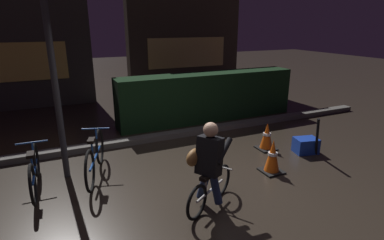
% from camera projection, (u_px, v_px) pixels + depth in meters
% --- Properties ---
extents(ground_plane, '(40.00, 40.00, 0.00)m').
position_uv_depth(ground_plane, '(196.00, 186.00, 4.90)').
color(ground_plane, '#2D261E').
extents(sidewalk_curb, '(12.00, 0.24, 0.12)m').
position_uv_depth(sidewalk_curb, '(154.00, 138.00, 6.79)').
color(sidewalk_curb, '#56544F').
rests_on(sidewalk_curb, ground).
extents(hedge_row, '(4.80, 0.70, 1.24)m').
position_uv_depth(hedge_row, '(208.00, 97.00, 8.12)').
color(hedge_row, black).
rests_on(hedge_row, ground).
extents(storefront_right, '(4.41, 0.54, 5.10)m').
position_uv_depth(storefront_right, '(185.00, 21.00, 11.53)').
color(storefront_right, '#42382D').
rests_on(storefront_right, ground).
extents(street_post, '(0.10, 0.10, 2.84)m').
position_uv_depth(street_post, '(56.00, 94.00, 4.79)').
color(street_post, '#2D2D33').
rests_on(street_post, ground).
extents(parked_bike_left_mid, '(0.46, 1.51, 0.70)m').
position_uv_depth(parked_bike_left_mid, '(34.00, 170.00, 4.72)').
color(parked_bike_left_mid, black).
rests_on(parked_bike_left_mid, ground).
extents(parked_bike_center_left, '(0.56, 1.59, 0.76)m').
position_uv_depth(parked_bike_center_left, '(95.00, 157.00, 5.14)').
color(parked_bike_center_left, black).
rests_on(parked_bike_center_left, ground).
extents(traffic_cone_near, '(0.36, 0.36, 0.59)m').
position_uv_depth(traffic_cone_near, '(273.00, 157.00, 5.28)').
color(traffic_cone_near, black).
rests_on(traffic_cone_near, ground).
extents(traffic_cone_far, '(0.36, 0.36, 0.56)m').
position_uv_depth(traffic_cone_far, '(267.00, 137.00, 6.26)').
color(traffic_cone_far, black).
rests_on(traffic_cone_far, ground).
extents(blue_crate, '(0.50, 0.41, 0.30)m').
position_uv_depth(blue_crate, '(306.00, 145.00, 6.12)').
color(blue_crate, '#193DB7').
rests_on(blue_crate, ground).
extents(cyclist, '(1.02, 0.68, 1.25)m').
position_uv_depth(cyclist, '(208.00, 166.00, 4.18)').
color(cyclist, black).
rests_on(cyclist, ground).
extents(closed_umbrella, '(0.29, 0.24, 0.82)m').
position_uv_depth(closed_umbrella, '(317.00, 137.00, 5.83)').
color(closed_umbrella, black).
rests_on(closed_umbrella, ground).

